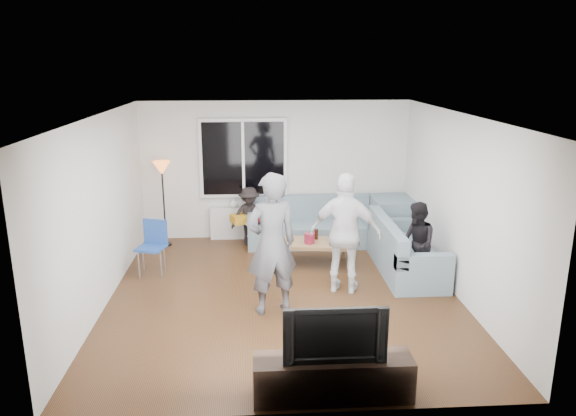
{
  "coord_description": "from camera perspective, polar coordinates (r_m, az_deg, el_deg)",
  "views": [
    {
      "loc": [
        -0.4,
        -7.27,
        3.3
      ],
      "look_at": [
        0.1,
        0.6,
        1.15
      ],
      "focal_mm": 33.78,
      "sensor_mm": 36.0,
      "label": 1
    }
  ],
  "objects": [
    {
      "name": "window_mullion",
      "position": [
        10.06,
        -4.74,
        5.19
      ],
      "size": [
        0.05,
        0.03,
        1.35
      ],
      "primitive_type": "cube",
      "color": "white",
      "rests_on": "window_frame"
    },
    {
      "name": "spectator_right",
      "position": [
        8.38,
        13.38,
        -3.7
      ],
      "size": [
        0.51,
        0.64,
        1.28
      ],
      "primitive_type": "imported",
      "rotation": [
        0.0,
        0.0,
        -1.53
      ],
      "color": "black",
      "rests_on": "floor"
    },
    {
      "name": "wall_front",
      "position": [
        4.94,
        1.33,
        -8.65
      ],
      "size": [
        5.0,
        0.04,
        2.6
      ],
      "primitive_type": "cube",
      "color": "silver",
      "rests_on": "ground"
    },
    {
      "name": "sofa_corner",
      "position": [
        10.3,
        11.18,
        -1.25
      ],
      "size": [
        0.85,
        0.85,
        0.85
      ],
      "primitive_type": "cube",
      "color": "slate",
      "rests_on": "floor"
    },
    {
      "name": "wall_left",
      "position": [
        7.83,
        -19.21,
        -0.41
      ],
      "size": [
        0.04,
        5.5,
        2.6
      ],
      "primitive_type": "cube",
      "color": "silver",
      "rests_on": "ground"
    },
    {
      "name": "player_right",
      "position": [
        7.86,
        6.1,
        -2.71
      ],
      "size": [
        1.13,
        0.74,
        1.78
      ],
      "primitive_type": "imported",
      "rotation": [
        0.0,
        0.0,
        2.82
      ],
      "color": "silver",
      "rests_on": "floor"
    },
    {
      "name": "potted_plant",
      "position": [
        10.2,
        -2.13,
        1.04
      ],
      "size": [
        0.22,
        0.19,
        0.35
      ],
      "primitive_type": "imported",
      "rotation": [
        0.0,
        0.0,
        -0.17
      ],
      "color": "#266029",
      "rests_on": "radiator"
    },
    {
      "name": "window_frame",
      "position": [
        10.11,
        -4.73,
        5.24
      ],
      "size": [
        1.62,
        0.06,
        1.47
      ],
      "primitive_type": "cube",
      "color": "white",
      "rests_on": "wall_back"
    },
    {
      "name": "coffee_table",
      "position": [
        9.07,
        2.99,
        -4.75
      ],
      "size": [
        1.17,
        0.74,
        0.4
      ],
      "primitive_type": "cube",
      "rotation": [
        0.0,
        0.0,
        -0.13
      ],
      "color": "#9F764D",
      "rests_on": "floor"
    },
    {
      "name": "television",
      "position": [
        5.47,
        4.86,
        -12.8
      ],
      "size": [
        1.02,
        0.13,
        0.59
      ],
      "primitive_type": "imported",
      "color": "black",
      "rests_on": "tv_console"
    },
    {
      "name": "pitcher",
      "position": [
        8.9,
        2.28,
        -3.21
      ],
      "size": [
        0.17,
        0.17,
        0.17
      ],
      "primitive_type": "cylinder",
      "color": "maroon",
      "rests_on": "coffee_table"
    },
    {
      "name": "floor_lamp",
      "position": [
        10.08,
        -12.93,
        0.39
      ],
      "size": [
        0.32,
        0.32,
        1.56
      ],
      "primitive_type": null,
      "color": "orange",
      "rests_on": "floor"
    },
    {
      "name": "spectator_back",
      "position": [
        9.96,
        -4.08,
        -0.86
      ],
      "size": [
        0.79,
        0.59,
        1.09
      ],
      "primitive_type": "imported",
      "rotation": [
        0.0,
        0.0,
        0.29
      ],
      "color": "black",
      "rests_on": "floor"
    },
    {
      "name": "bottle_c",
      "position": [
        9.1,
        2.98,
        -2.77
      ],
      "size": [
        0.07,
        0.07,
        0.17
      ],
      "primitive_type": "cylinder",
      "color": "black",
      "rests_on": "coffee_table"
    },
    {
      "name": "vase",
      "position": [
        10.23,
        -5.76,
        0.5
      ],
      "size": [
        0.19,
        0.19,
        0.18
      ],
      "primitive_type": "imported",
      "rotation": [
        0.0,
        0.0,
        0.15
      ],
      "color": "silver",
      "rests_on": "radiator"
    },
    {
      "name": "bottle_d",
      "position": [
        8.93,
        4.67,
        -2.99
      ],
      "size": [
        0.07,
        0.07,
        0.22
      ],
      "primitive_type": "cylinder",
      "color": "orange",
      "rests_on": "coffee_table"
    },
    {
      "name": "radiator",
      "position": [
        10.36,
        -4.59,
        -1.57
      ],
      "size": [
        1.3,
        0.12,
        0.62
      ],
      "primitive_type": "cube",
      "color": "silver",
      "rests_on": "floor"
    },
    {
      "name": "ceiling",
      "position": [
        7.31,
        -0.49,
        9.91
      ],
      "size": [
        5.0,
        5.5,
        0.04
      ],
      "primitive_type": "cube",
      "color": "white",
      "rests_on": "ground"
    },
    {
      "name": "cushion_yellow",
      "position": [
        9.92,
        -4.84,
        -1.13
      ],
      "size": [
        0.47,
        0.43,
        0.14
      ],
      "primitive_type": "cube",
      "rotation": [
        0.0,
        0.0,
        0.36
      ],
      "color": "#C0861C",
      "rests_on": "sofa_back_section"
    },
    {
      "name": "sofa_back_section",
      "position": [
        10.01,
        2.34,
        -1.44
      ],
      "size": [
        2.3,
        0.85,
        0.85
      ],
      "primitive_type": null,
      "color": "slate",
      "rests_on": "floor"
    },
    {
      "name": "tv_console",
      "position": [
        5.73,
        4.74,
        -17.35
      ],
      "size": [
        1.6,
        0.4,
        0.44
      ],
      "primitive_type": "cube",
      "color": "#312118",
      "rests_on": "floor"
    },
    {
      "name": "side_chair",
      "position": [
        8.85,
        -14.21,
        -4.16
      ],
      "size": [
        0.5,
        0.5,
        0.86
      ],
      "primitive_type": null,
      "rotation": [
        0.0,
        0.0,
        -0.3
      ],
      "color": "#234897",
      "rests_on": "floor"
    },
    {
      "name": "player_left",
      "position": [
        7.15,
        -1.75,
        -3.81
      ],
      "size": [
        0.81,
        0.66,
        1.93
      ],
      "primitive_type": "imported",
      "rotation": [
        0.0,
        0.0,
        3.45
      ],
      "color": "#4C4C51",
      "rests_on": "floor"
    },
    {
      "name": "floor",
      "position": [
        8.0,
        -0.45,
        -9.26
      ],
      "size": [
        5.0,
        5.5,
        0.04
      ],
      "primitive_type": "cube",
      "color": "#56351C",
      "rests_on": "ground"
    },
    {
      "name": "wall_back",
      "position": [
        10.24,
        -1.33,
        3.99
      ],
      "size": [
        5.0,
        0.04,
        2.6
      ],
      "primitive_type": "cube",
      "color": "silver",
      "rests_on": "ground"
    },
    {
      "name": "sofa_right_section",
      "position": [
        8.9,
        12.38,
        -3.97
      ],
      "size": [
        2.0,
        0.85,
        0.85
      ],
      "primitive_type": null,
      "rotation": [
        0.0,
        0.0,
        1.57
      ],
      "color": "slate",
      "rests_on": "floor"
    },
    {
      "name": "bottle_e",
      "position": [
        9.13,
        4.91,
        -2.67
      ],
      "size": [
        0.07,
        0.07,
        0.2
      ],
      "primitive_type": "cylinder",
      "color": "black",
      "rests_on": "coffee_table"
    },
    {
      "name": "wall_right",
      "position": [
        8.08,
        17.66,
        0.19
      ],
      "size": [
        0.04,
        5.5,
        2.6
      ],
      "primitive_type": "cube",
      "color": "silver",
      "rests_on": "ground"
    },
    {
      "name": "window_glass",
      "position": [
        10.07,
        -4.73,
        5.2
      ],
      "size": [
        1.5,
        0.02,
        1.35
      ],
      "primitive_type": "cube",
      "color": "black",
      "rests_on": "window_frame"
    },
    {
      "name": "cushion_red",
      "position": [
        10.0,
        -2.54,
        -0.96
      ],
      "size": [
        0.46,
        0.44,
        0.13
      ],
      "primitive_type": "cube",
      "rotation": [
        0.0,
        0.0,
        -0.52
      ],
      "color": "maroon",
      "rests_on": "sofa_back_section"
    }
  ]
}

